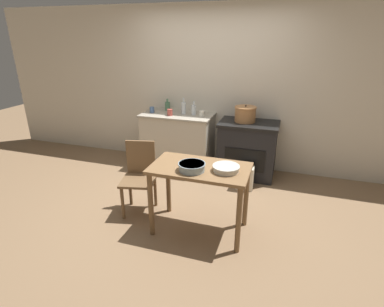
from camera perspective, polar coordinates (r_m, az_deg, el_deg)
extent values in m
plane|color=#896B4C|center=(3.96, -1.99, -10.17)|extent=(14.00, 14.00, 0.00)
cube|color=beige|center=(4.95, 4.22, 12.15)|extent=(8.00, 0.07, 2.55)
cube|color=beige|center=(5.00, -2.65, 2.35)|extent=(1.12, 0.60, 0.87)
cube|color=#A9A08F|center=(4.87, -2.74, 7.37)|extent=(1.15, 0.63, 0.03)
cube|color=black|center=(4.76, 10.50, 0.62)|extent=(0.85, 0.58, 0.82)
cube|color=black|center=(4.62, 10.86, 5.62)|extent=(0.89, 0.62, 0.04)
cube|color=black|center=(4.50, 9.92, -1.24)|extent=(0.60, 0.01, 0.35)
cube|color=olive|center=(3.18, 1.54, -2.84)|extent=(1.05, 0.59, 0.03)
cylinder|color=brown|center=(3.32, -7.84, -9.66)|extent=(0.06, 0.06, 0.75)
cylinder|color=brown|center=(3.07, 8.86, -12.51)|extent=(0.06, 0.06, 0.75)
cylinder|color=brown|center=(3.71, -4.53, -5.89)|extent=(0.06, 0.06, 0.75)
cylinder|color=brown|center=(3.50, 10.27, -8.07)|extent=(0.06, 0.06, 0.75)
cube|color=brown|center=(3.71, -10.18, -5.10)|extent=(0.48, 0.48, 0.03)
cube|color=brown|center=(3.78, -9.71, -0.70)|extent=(0.36, 0.11, 0.43)
cylinder|color=brown|center=(3.73, -13.07, -9.22)|extent=(0.04, 0.04, 0.42)
cylinder|color=brown|center=(3.64, -8.05, -9.60)|extent=(0.04, 0.04, 0.42)
cylinder|color=brown|center=(4.00, -11.67, -6.83)|extent=(0.04, 0.04, 0.42)
cylinder|color=brown|center=(3.92, -7.01, -7.12)|extent=(0.04, 0.04, 0.42)
cube|color=beige|center=(4.40, 10.06, -4.57)|extent=(0.24, 0.17, 0.34)
cylinder|color=#B77A47|center=(4.62, 10.11, 7.27)|extent=(0.31, 0.31, 0.21)
cylinder|color=#B77A47|center=(4.59, 10.20, 8.65)|extent=(0.33, 0.33, 0.02)
sphere|color=black|center=(4.59, 10.22, 8.92)|extent=(0.02, 0.02, 0.02)
cylinder|color=silver|center=(3.08, 6.50, -2.85)|extent=(0.26, 0.26, 0.06)
cylinder|color=beige|center=(3.07, 6.52, -2.43)|extent=(0.28, 0.28, 0.01)
cylinder|color=#93A8B2|center=(3.07, -0.04, -2.57)|extent=(0.26, 0.26, 0.08)
cylinder|color=#8597A0|center=(3.06, -0.04, -1.97)|extent=(0.28, 0.28, 0.01)
cylinder|color=silver|center=(4.83, -1.62, 8.61)|extent=(0.07, 0.07, 0.19)
cylinder|color=silver|center=(4.80, -1.64, 10.12)|extent=(0.03, 0.03, 0.07)
cylinder|color=silver|center=(4.79, 0.35, 8.29)|extent=(0.08, 0.08, 0.15)
cylinder|color=silver|center=(4.77, 0.36, 9.55)|extent=(0.03, 0.03, 0.06)
cylinder|color=#517F5B|center=(5.11, -4.68, 8.97)|extent=(0.08, 0.08, 0.14)
cylinder|color=#517F5B|center=(5.09, -4.72, 10.03)|extent=(0.03, 0.03, 0.05)
cylinder|color=#4C6B99|center=(4.97, -7.63, 8.26)|extent=(0.08, 0.08, 0.09)
cylinder|color=silver|center=(4.70, 1.91, 7.60)|extent=(0.08, 0.08, 0.09)
cylinder|color=#B74C42|center=(4.77, -4.24, 7.83)|extent=(0.08, 0.08, 0.10)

